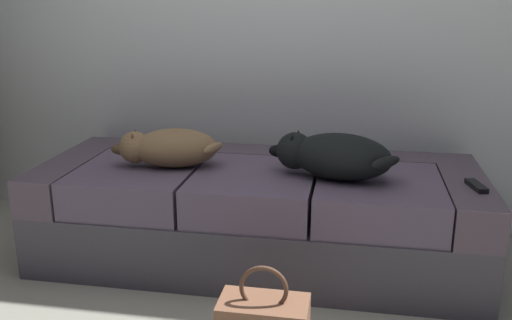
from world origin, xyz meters
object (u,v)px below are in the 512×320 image
at_px(dog_dark, 333,156).
at_px(dog_tan, 168,148).
at_px(couch, 258,214).
at_px(tv_remote, 476,186).

bearing_deg(dog_dark, dog_tan, 177.36).
height_order(couch, dog_dark, dog_dark).
relative_size(couch, dog_dark, 3.47).
height_order(couch, dog_tan, dog_tan).
relative_size(couch, dog_tan, 3.93).
bearing_deg(tv_remote, dog_dark, 163.63).
bearing_deg(dog_tan, couch, 9.00).
distance_m(dog_dark, tv_remote, 0.63).
relative_size(dog_tan, dog_dark, 0.88).
relative_size(couch, tv_remote, 14.10).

